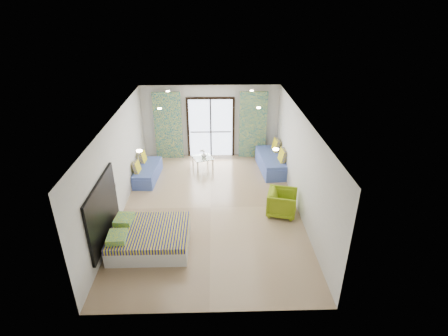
{
  "coord_description": "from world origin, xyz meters",
  "views": [
    {
      "loc": [
        0.15,
        -8.59,
        5.49
      ],
      "look_at": [
        0.39,
        0.24,
        1.15
      ],
      "focal_mm": 28.0,
      "sensor_mm": 36.0,
      "label": 1
    }
  ],
  "objects_px": {
    "coffee_table": "(203,158)",
    "armchair": "(282,202)",
    "bed": "(149,238)",
    "daybed_right": "(271,162)",
    "daybed_left": "(147,172)"
  },
  "relations": [
    {
      "from": "coffee_table",
      "to": "daybed_left",
      "type": "bearing_deg",
      "value": -157.11
    },
    {
      "from": "armchair",
      "to": "daybed_right",
      "type": "bearing_deg",
      "value": 12.57
    },
    {
      "from": "daybed_left",
      "to": "coffee_table",
      "type": "relative_size",
      "value": 2.08
    },
    {
      "from": "daybed_left",
      "to": "daybed_right",
      "type": "bearing_deg",
      "value": 11.75
    },
    {
      "from": "daybed_left",
      "to": "armchair",
      "type": "xyz_separation_m",
      "value": [
        4.11,
        -2.21,
        0.14
      ]
    },
    {
      "from": "daybed_left",
      "to": "daybed_right",
      "type": "xyz_separation_m",
      "value": [
        4.23,
        0.58,
        0.04
      ]
    },
    {
      "from": "daybed_left",
      "to": "armchair",
      "type": "relative_size",
      "value": 2.15
    },
    {
      "from": "daybed_left",
      "to": "coffee_table",
      "type": "height_order",
      "value": "daybed_left"
    },
    {
      "from": "bed",
      "to": "daybed_right",
      "type": "relative_size",
      "value": 0.93
    },
    {
      "from": "daybed_left",
      "to": "coffee_table",
      "type": "distance_m",
      "value": 1.98
    },
    {
      "from": "coffee_table",
      "to": "armchair",
      "type": "bearing_deg",
      "value": -52.6
    },
    {
      "from": "bed",
      "to": "coffee_table",
      "type": "height_order",
      "value": "coffee_table"
    },
    {
      "from": "coffee_table",
      "to": "armchair",
      "type": "relative_size",
      "value": 1.03
    },
    {
      "from": "daybed_left",
      "to": "armchair",
      "type": "bearing_deg",
      "value": -24.37
    },
    {
      "from": "bed",
      "to": "armchair",
      "type": "height_order",
      "value": "armchair"
    }
  ]
}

